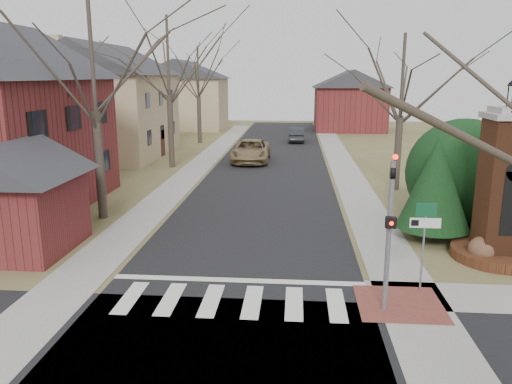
# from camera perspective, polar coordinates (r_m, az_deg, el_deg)

# --- Properties ---
(ground) EXTENTS (120.00, 120.00, 0.00)m
(ground) POSITION_cam_1_polar(r_m,az_deg,el_deg) (14.06, -3.22, -13.79)
(ground) COLOR brown
(ground) RESTS_ON ground
(main_street) EXTENTS (8.00, 70.00, 0.01)m
(main_street) POSITION_cam_1_polar(r_m,az_deg,el_deg) (35.04, 1.64, 2.71)
(main_street) COLOR black
(main_street) RESTS_ON ground
(cross_street) EXTENTS (120.00, 8.00, 0.01)m
(cross_street) POSITION_cam_1_polar(r_m,az_deg,el_deg) (11.50, -5.36, -20.51)
(cross_street) COLOR black
(cross_street) RESTS_ON ground
(crosswalk_zone) EXTENTS (8.00, 2.20, 0.02)m
(crosswalk_zone) POSITION_cam_1_polar(r_m,az_deg,el_deg) (14.77, -2.79, -12.36)
(crosswalk_zone) COLOR silver
(crosswalk_zone) RESTS_ON ground
(stop_bar) EXTENTS (8.00, 0.35, 0.02)m
(stop_bar) POSITION_cam_1_polar(r_m,az_deg,el_deg) (16.12, -2.10, -10.07)
(stop_bar) COLOR silver
(stop_bar) RESTS_ON ground
(sidewalk_right_main) EXTENTS (2.00, 60.00, 0.02)m
(sidewalk_right_main) POSITION_cam_1_polar(r_m,az_deg,el_deg) (35.16, 10.14, 2.56)
(sidewalk_right_main) COLOR gray
(sidewalk_right_main) RESTS_ON ground
(sidewalk_left) EXTENTS (2.00, 60.00, 0.02)m
(sidewalk_left) POSITION_cam_1_polar(r_m,az_deg,el_deg) (35.68, -6.74, 2.83)
(sidewalk_left) COLOR gray
(sidewalk_left) RESTS_ON ground
(curb_apron) EXTENTS (2.40, 2.40, 0.02)m
(curb_apron) POSITION_cam_1_polar(r_m,az_deg,el_deg) (15.15, 16.07, -12.19)
(curb_apron) COLOR brown
(curb_apron) RESTS_ON ground
(traffic_signal_pole) EXTENTS (0.28, 0.41, 4.50)m
(traffic_signal_pole) POSITION_cam_1_polar(r_m,az_deg,el_deg) (13.76, 15.05, -3.26)
(traffic_signal_pole) COLOR slate
(traffic_signal_pole) RESTS_ON ground
(sign_post) EXTENTS (0.90, 0.07, 2.75)m
(sign_post) POSITION_cam_1_polar(r_m,az_deg,el_deg) (15.54, 18.70, -4.07)
(sign_post) COLOR slate
(sign_post) RESTS_ON ground
(brick_gate_monument) EXTENTS (3.20, 3.20, 6.47)m
(brick_gate_monument) POSITION_cam_1_polar(r_m,az_deg,el_deg) (19.31, 26.47, -0.81)
(brick_gate_monument) COLOR #542B18
(brick_gate_monument) RESTS_ON ground
(house_stucco_left) EXTENTS (9.80, 12.80, 9.28)m
(house_stucco_left) POSITION_cam_1_polar(r_m,az_deg,el_deg) (42.30, -16.84, 10.23)
(house_stucco_left) COLOR tan
(house_stucco_left) RESTS_ON ground
(garage_left) EXTENTS (4.80, 4.80, 4.29)m
(garage_left) POSITION_cam_1_polar(r_m,az_deg,el_deg) (20.21, -26.11, 0.01)
(garage_left) COLOR maroon
(garage_left) RESTS_ON ground
(house_distant_left) EXTENTS (10.80, 8.80, 8.53)m
(house_distant_left) POSITION_cam_1_polar(r_m,az_deg,el_deg) (61.99, -8.40, 11.09)
(house_distant_left) COLOR tan
(house_distant_left) RESTS_ON ground
(house_distant_right) EXTENTS (8.80, 8.80, 7.30)m
(house_distant_right) POSITION_cam_1_polar(r_m,az_deg,el_deg) (60.78, 10.65, 10.40)
(house_distant_right) COLOR maroon
(house_distant_right) RESTS_ON ground
(evergreen_near) EXTENTS (2.80, 2.80, 4.10)m
(evergreen_near) POSITION_cam_1_polar(r_m,az_deg,el_deg) (20.56, 19.82, 0.97)
(evergreen_near) COLOR #473D33
(evergreen_near) RESTS_ON ground
(evergreen_mid) EXTENTS (3.40, 3.40, 4.70)m
(evergreen_mid) POSITION_cam_1_polar(r_m,az_deg,el_deg) (22.70, 27.17, 2.15)
(evergreen_mid) COLOR #473D33
(evergreen_mid) RESTS_ON ground
(evergreen_mass) EXTENTS (4.80, 4.80, 4.80)m
(evergreen_mass) POSITION_cam_1_polar(r_m,az_deg,el_deg) (23.41, 22.54, 2.40)
(evergreen_mass) COLOR black
(evergreen_mass) RESTS_ON ground
(bare_tree_0) EXTENTS (8.05, 8.05, 11.15)m
(bare_tree_0) POSITION_cam_1_polar(r_m,az_deg,el_deg) (23.17, -18.36, 15.82)
(bare_tree_0) COLOR #473D33
(bare_tree_0) RESTS_ON ground
(bare_tree_1) EXTENTS (8.40, 8.40, 11.64)m
(bare_tree_1) POSITION_cam_1_polar(r_m,az_deg,el_deg) (35.55, -10.06, 15.67)
(bare_tree_1) COLOR #473D33
(bare_tree_1) RESTS_ON ground
(bare_tree_2) EXTENTS (7.35, 7.35, 10.19)m
(bare_tree_2) POSITION_cam_1_polar(r_m,az_deg,el_deg) (48.31, -6.65, 13.88)
(bare_tree_2) COLOR #473D33
(bare_tree_2) RESTS_ON ground
(bare_tree_3) EXTENTS (7.00, 7.00, 9.70)m
(bare_tree_3) POSITION_cam_1_polar(r_m,az_deg,el_deg) (28.98, 16.46, 13.29)
(bare_tree_3) COLOR #473D33
(bare_tree_3) RESTS_ON ground
(pickup_truck) EXTENTS (2.79, 5.95, 1.65)m
(pickup_truck) POSITION_cam_1_polar(r_m,az_deg,el_deg) (37.69, -0.58, 4.72)
(pickup_truck) COLOR olive
(pickup_truck) RESTS_ON ground
(distant_car) EXTENTS (1.50, 4.22, 1.39)m
(distant_car) POSITION_cam_1_polar(r_m,az_deg,el_deg) (49.34, 4.67, 6.54)
(distant_car) COLOR #2C3033
(distant_car) RESTS_ON ground
(dry_shrub_left) EXTENTS (0.92, 0.92, 0.92)m
(dry_shrub_left) POSITION_cam_1_polar(r_m,az_deg,el_deg) (19.15, 24.39, -6.01)
(dry_shrub_left) COLOR brown
(dry_shrub_left) RESTS_ON ground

